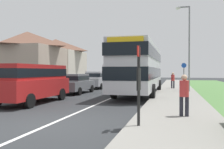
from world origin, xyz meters
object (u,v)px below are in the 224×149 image
object	(u,v)px
parked_van_red	(32,80)
parked_car_silver	(97,79)
pedestrian_walking_away	(173,79)
bus_stop_sign	(139,80)
cycle_route_sign	(184,75)
street_lamp_mid	(188,43)
double_decker_bus	(140,67)
parked_car_grey	(75,83)
pedestrian_at_stop	(184,93)

from	to	relation	value
parked_van_red	parked_car_silver	xyz separation A→B (m)	(-0.05, 11.76, -0.33)
parked_van_red	pedestrian_walking_away	xyz separation A→B (m)	(7.57, 12.16, -0.31)
parked_car_silver	bus_stop_sign	size ratio (longest dim) A/B	1.75
pedestrian_walking_away	cycle_route_sign	xyz separation A→B (m)	(0.97, -1.73, 0.45)
parked_van_red	street_lamp_mid	xyz separation A→B (m)	(8.78, 8.84, 2.83)
pedestrian_walking_away	double_decker_bus	bearing A→B (deg)	-113.05
parked_car_grey	bus_stop_sign	bearing A→B (deg)	-57.58
pedestrian_at_stop	pedestrian_walking_away	size ratio (longest dim) A/B	1.00
double_decker_bus	street_lamp_mid	world-z (taller)	street_lamp_mid
double_decker_bus	bus_stop_sign	xyz separation A→B (m)	(1.51, -10.99, -0.60)
parked_car_grey	pedestrian_at_stop	world-z (taller)	pedestrian_at_stop
double_decker_bus	pedestrian_at_stop	xyz separation A→B (m)	(2.93, -9.06, -1.17)
parked_van_red	pedestrian_at_stop	distance (m)	8.48
street_lamp_mid	cycle_route_sign	bearing A→B (deg)	98.84
pedestrian_walking_away	street_lamp_mid	bearing A→B (deg)	-69.94
pedestrian_at_stop	parked_van_red	bearing A→B (deg)	162.15
double_decker_bus	street_lamp_mid	bearing A→B (deg)	33.19
parked_car_grey	parked_van_red	bearing A→B (deg)	-89.97
parked_van_red	pedestrian_walking_away	size ratio (longest dim) A/B	3.26
parked_car_grey	parked_car_silver	world-z (taller)	parked_car_silver
parked_van_red	cycle_route_sign	xyz separation A→B (m)	(8.54, 10.43, 0.14)
parked_car_grey	parked_car_silver	bearing A→B (deg)	90.42
double_decker_bus	street_lamp_mid	size ratio (longest dim) A/B	1.62
street_lamp_mid	double_decker_bus	bearing A→B (deg)	-146.81
double_decker_bus	bus_stop_sign	distance (m)	11.11
pedestrian_at_stop	pedestrian_walking_away	distance (m)	14.77
parked_van_red	pedestrian_walking_away	distance (m)	14.33
bus_stop_sign	parked_van_red	bearing A→B (deg)	145.73
street_lamp_mid	pedestrian_at_stop	bearing A→B (deg)	-93.57
parked_van_red	parked_car_silver	distance (m)	11.76
bus_stop_sign	street_lamp_mid	xyz separation A→B (m)	(2.13, 13.38, 2.57)
cycle_route_sign	parked_car_grey	bearing A→B (deg)	-152.30
parked_car_silver	pedestrian_walking_away	distance (m)	7.63
pedestrian_walking_away	street_lamp_mid	size ratio (longest dim) A/B	0.23
parked_car_silver	bus_stop_sign	xyz separation A→B (m)	(6.70, -16.29, 0.59)
parked_van_red	parked_car_grey	bearing A→B (deg)	90.03
double_decker_bus	pedestrian_at_stop	bearing A→B (deg)	-72.09
parked_car_silver	parked_car_grey	bearing A→B (deg)	-89.58
parked_van_red	street_lamp_mid	distance (m)	12.78
parked_van_red	street_lamp_mid	size ratio (longest dim) A/B	0.76
parked_car_grey	bus_stop_sign	xyz separation A→B (m)	(6.66, -10.48, 0.67)
street_lamp_mid	bus_stop_sign	bearing A→B (deg)	-99.04
parked_van_red	parked_car_grey	distance (m)	5.96
parked_car_grey	parked_car_silver	size ratio (longest dim) A/B	0.96
parked_car_silver	street_lamp_mid	world-z (taller)	street_lamp_mid
parked_car_silver	street_lamp_mid	distance (m)	9.82
parked_car_silver	pedestrian_walking_away	world-z (taller)	parked_car_silver
bus_stop_sign	street_lamp_mid	world-z (taller)	street_lamp_mid
parked_car_grey	street_lamp_mid	bearing A→B (deg)	18.23
double_decker_bus	parked_van_red	world-z (taller)	double_decker_bus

